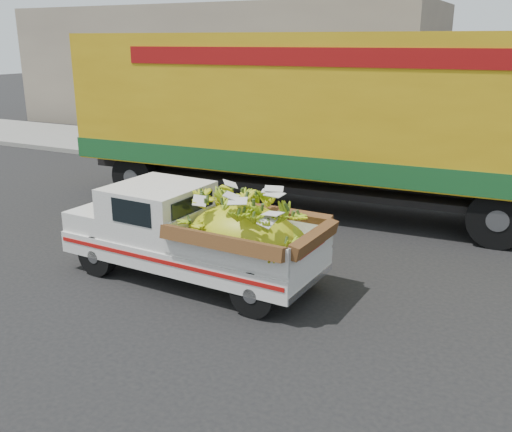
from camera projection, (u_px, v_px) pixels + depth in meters
The scene contains 6 objects.
ground at pixel (203, 259), 9.94m from camera, with size 100.00×100.00×0.00m, color black.
curb at pixel (329, 180), 15.22m from camera, with size 60.00×0.25×0.15m, color gray.
sidewalk at pixel (354, 166), 17.00m from camera, with size 60.00×4.00×0.14m, color gray.
building_left at pixel (223, 68), 24.81m from camera, with size 18.00×6.00×5.00m, color gray.
pickup_truck at pixel (208, 235), 8.75m from camera, with size 4.22×1.69×1.46m.
semi_trailer at pixel (334, 115), 12.13m from camera, with size 12.04×3.12×3.80m.
Camera 1 is at (5.10, -7.81, 3.66)m, focal length 40.00 mm.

